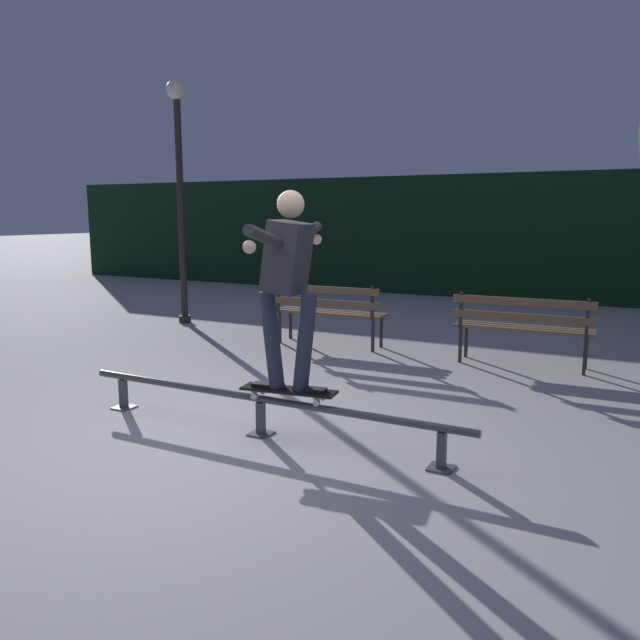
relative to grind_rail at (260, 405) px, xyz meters
The scene contains 8 objects.
ground_plane 0.39m from the grind_rail, 90.00° to the right, with size 90.00×90.00×0.00m, color #ADAAA8.
hedge_backdrop 9.85m from the grind_rail, 90.00° to the left, with size 24.00×1.20×2.64m, color black.
grind_rail is the anchor object (origin of this frame).
skateboard 0.31m from the grind_rail, ahead, with size 0.80×0.31×0.09m.
skateboarder 1.12m from the grind_rail, ahead, with size 0.63×1.40×1.56m.
park_bench_leftmost 3.54m from the grind_rail, 107.97° to the left, with size 1.61×0.46×0.88m.
park_bench_left_center 3.69m from the grind_rail, 66.01° to the left, with size 1.61×0.46×0.88m.
lamp_post_left 6.07m from the grind_rail, 135.94° to the left, with size 0.32×0.32×3.90m.
Camera 1 is at (2.70, -3.81, 1.80)m, focal length 34.74 mm.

